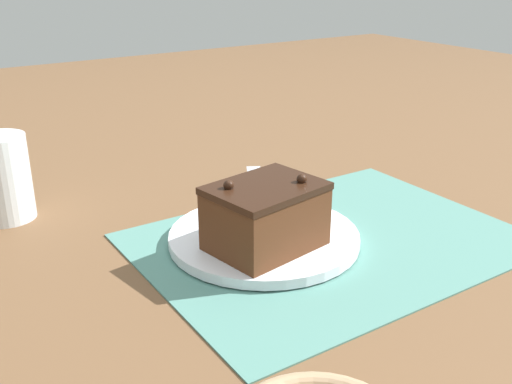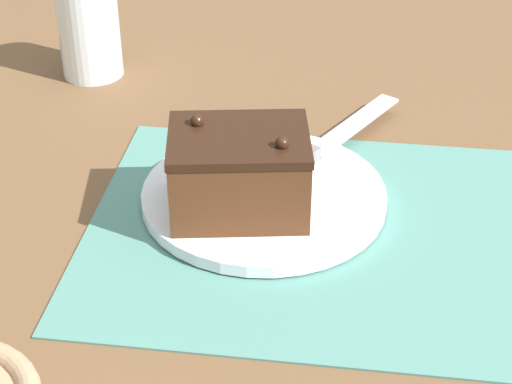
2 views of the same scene
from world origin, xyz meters
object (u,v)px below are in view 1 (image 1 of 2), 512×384
object	(u,v)px
cake_plate	(264,237)
drinking_glass	(2,178)
serving_knife	(260,203)
chocolate_cake	(265,216)

from	to	relation	value
cake_plate	drinking_glass	xyz separation A→B (m)	(-0.25, 0.26, 0.05)
serving_knife	drinking_glass	xyz separation A→B (m)	(-0.29, 0.19, 0.04)
cake_plate	drinking_glass	bearing A→B (deg)	133.69
cake_plate	chocolate_cake	distance (m)	0.06
cake_plate	serving_knife	xyz separation A→B (m)	(0.04, 0.07, 0.01)
serving_knife	drinking_glass	size ratio (longest dim) A/B	1.84
chocolate_cake	drinking_glass	size ratio (longest dim) A/B	1.20
chocolate_cake	drinking_glass	distance (m)	0.37
cake_plate	chocolate_cake	size ratio (longest dim) A/B	1.68
cake_plate	chocolate_cake	bearing A→B (deg)	-121.73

